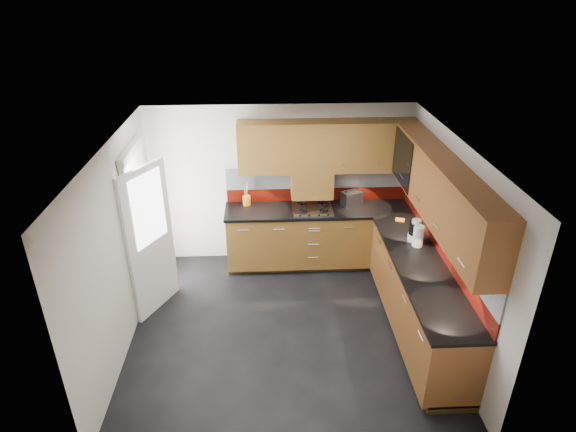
{
  "coord_description": "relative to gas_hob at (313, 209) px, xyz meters",
  "views": [
    {
      "loc": [
        -0.22,
        -4.76,
        4.01
      ],
      "look_at": [
        0.05,
        0.65,
        1.26
      ],
      "focal_mm": 30.0,
      "sensor_mm": 36.0,
      "label": 1
    }
  ],
  "objects": [
    {
      "name": "upper_cabinets",
      "position": [
        0.78,
        -0.69,
        0.88
      ],
      "size": [
        2.5,
        3.2,
        0.72
      ],
      "color": "brown",
      "rests_on": "room"
    },
    {
      "name": "room",
      "position": [
        -0.45,
        -1.47,
        0.54
      ],
      "size": [
        4.0,
        3.8,
        2.64
      ],
      "color": "black"
    },
    {
      "name": "countertop",
      "position": [
        0.6,
        -0.77,
        -0.03
      ],
      "size": [
        2.72,
        3.22,
        0.04
      ],
      "color": "black",
      "rests_on": "base_cabinets"
    },
    {
      "name": "back_door",
      "position": [
        -2.23,
        -0.72,
        0.08
      ],
      "size": [
        0.42,
        1.19,
        2.04
      ],
      "color": "white",
      "rests_on": "room"
    },
    {
      "name": "glass_cabinet",
      "position": [
        1.26,
        -0.4,
        0.91
      ],
      "size": [
        0.32,
        0.8,
        0.66
      ],
      "color": "black",
      "rests_on": "room"
    },
    {
      "name": "orange_cloth",
      "position": [
        1.18,
        -0.4,
        -0.01
      ],
      "size": [
        0.15,
        0.14,
        0.01
      ],
      "primitive_type": "cube",
      "rotation": [
        0.0,
        0.0,
        -0.35
      ],
      "color": "orange",
      "rests_on": "countertop"
    },
    {
      "name": "food_processor",
      "position": [
        1.22,
        -0.96,
        0.12
      ],
      "size": [
        0.18,
        0.18,
        0.3
      ],
      "color": "white",
      "rests_on": "countertop"
    },
    {
      "name": "extractor_hood",
      "position": [
        -0.0,
        0.17,
        0.33
      ],
      "size": [
        0.6,
        0.33,
        0.4
      ],
      "primitive_type": "cube",
      "color": "brown",
      "rests_on": "room"
    },
    {
      "name": "utensil_pot",
      "position": [
        -0.96,
        0.21,
        0.08
      ],
      "size": [
        0.11,
        0.11,
        0.41
      ],
      "color": "#CA6513",
      "rests_on": "countertop"
    },
    {
      "name": "backsplash",
      "position": [
        0.83,
        -0.54,
        0.26
      ],
      "size": [
        2.7,
        3.2,
        0.54
      ],
      "color": "maroon",
      "rests_on": "countertop"
    },
    {
      "name": "base_cabinets",
      "position": [
        0.62,
        -0.75,
        -0.52
      ],
      "size": [
        2.7,
        3.2,
        0.95
      ],
      "color": "brown",
      "rests_on": "room"
    },
    {
      "name": "gas_hob",
      "position": [
        0.0,
        0.0,
        0.0
      ],
      "size": [
        0.57,
        0.5,
        0.04
      ],
      "color": "silver",
      "rests_on": "countertop"
    },
    {
      "name": "toaster",
      "position": [
        0.59,
        0.15,
        0.09
      ],
      "size": [
        0.34,
        0.28,
        0.21
      ],
      "color": "silver",
      "rests_on": "countertop"
    },
    {
      "name": "paper_towel",
      "position": [
        1.22,
        -1.09,
        0.12
      ],
      "size": [
        0.15,
        0.15,
        0.28
      ],
      "primitive_type": "cylinder",
      "rotation": [
        0.0,
        0.0,
        -0.11
      ],
      "color": "white",
      "rests_on": "countertop"
    }
  ]
}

